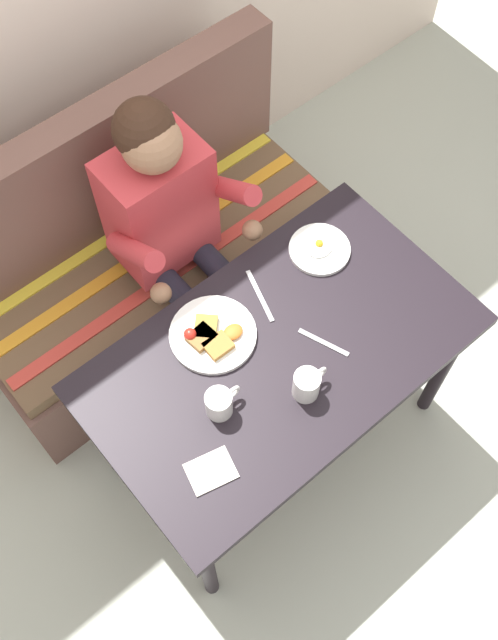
{
  "coord_description": "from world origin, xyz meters",
  "views": [
    {
      "loc": [
        -0.71,
        -0.7,
        2.76
      ],
      "look_at": [
        0.0,
        0.15,
        0.72
      ],
      "focal_mm": 41.6,
      "sensor_mm": 36.0,
      "label": 1
    }
  ],
  "objects": [
    {
      "name": "coffee_mug",
      "position": [
        -0.03,
        -0.15,
        0.78
      ],
      "size": [
        0.12,
        0.08,
        0.1
      ],
      "color": "white",
      "rests_on": "table"
    },
    {
      "name": "coffee_mug_second",
      "position": [
        -0.26,
        -0.03,
        0.78
      ],
      "size": [
        0.12,
        0.08,
        0.09
      ],
      "color": "white",
      "rests_on": "table"
    },
    {
      "name": "napkin",
      "position": [
        -0.4,
        -0.16,
        0.73
      ],
      "size": [
        0.15,
        0.13,
        0.01
      ],
      "primitive_type": "cube",
      "rotation": [
        0.0,
        0.0,
        -0.25
      ],
      "color": "silver",
      "rests_on": "table"
    },
    {
      "name": "ground_plane",
      "position": [
        0.0,
        0.0,
        0.0
      ],
      "size": [
        8.0,
        8.0,
        0.0
      ],
      "primitive_type": "plane",
      "color": "#AFB4A4"
    },
    {
      "name": "knife",
      "position": [
        0.08,
        0.19,
        0.73
      ],
      "size": [
        0.07,
        0.2,
        0.0
      ],
      "primitive_type": "cube",
      "rotation": [
        0.0,
        0.0,
        -0.3
      ],
      "color": "silver",
      "rests_on": "table"
    },
    {
      "name": "plate_breakfast",
      "position": [
        -0.13,
        0.17,
        0.74
      ],
      "size": [
        0.27,
        0.27,
        0.05
      ],
      "color": "white",
      "rests_on": "table"
    },
    {
      "name": "fork",
      "position": [
        0.12,
        -0.06,
        0.73
      ],
      "size": [
        0.07,
        0.16,
        0.0
      ],
      "primitive_type": "cube",
      "rotation": [
        0.0,
        0.0,
        0.35
      ],
      "color": "silver",
      "rests_on": "table"
    },
    {
      "name": "table",
      "position": [
        0.0,
        0.0,
        0.65
      ],
      "size": [
        1.2,
        0.7,
        0.73
      ],
      "color": "black",
      "rests_on": "ground"
    },
    {
      "name": "plate_eggs",
      "position": [
        0.34,
        0.2,
        0.74
      ],
      "size": [
        0.2,
        0.2,
        0.04
      ],
      "color": "white",
      "rests_on": "table"
    },
    {
      "name": "couch",
      "position": [
        0.0,
        0.76,
        0.33
      ],
      "size": [
        1.44,
        0.56,
        1.0
      ],
      "color": "brown",
      "rests_on": "ground"
    },
    {
      "name": "person",
      "position": [
        0.03,
        0.59,
        0.74
      ],
      "size": [
        0.45,
        0.61,
        1.21
      ],
      "color": "#C1363B",
      "rests_on": "ground"
    }
  ]
}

